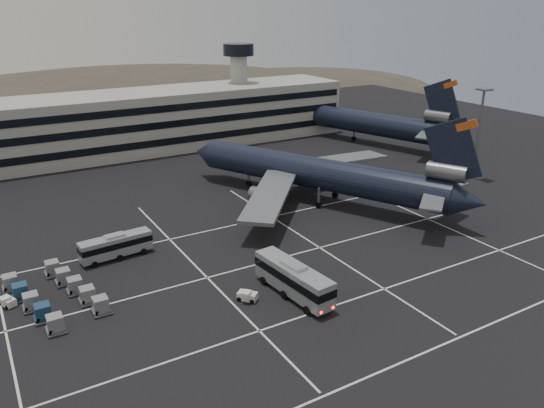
# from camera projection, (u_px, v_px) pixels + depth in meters

# --- Properties ---
(ground) EXTENTS (260.00, 260.00, 0.00)m
(ground) POSITION_uv_depth(u_px,v_px,m) (262.00, 279.00, 68.94)
(ground) COLOR black
(ground) RESTS_ON ground
(lane_markings) EXTENTS (90.00, 55.62, 0.01)m
(lane_markings) POSITION_uv_depth(u_px,v_px,m) (266.00, 275.00, 69.97)
(lane_markings) COLOR silver
(lane_markings) RESTS_ON ground
(terminal) EXTENTS (125.00, 26.00, 24.00)m
(terminal) POSITION_uv_depth(u_px,v_px,m) (99.00, 127.00, 122.41)
(terminal) COLOR gray
(terminal) RESTS_ON ground
(hills) EXTENTS (352.00, 180.00, 44.00)m
(hills) POSITION_uv_depth(u_px,v_px,m) (98.00, 122.00, 218.73)
(hills) COLOR #38332B
(hills) RESTS_ON ground
(lightpole_right) EXTENTS (2.40, 2.40, 18.28)m
(lightpole_right) POSITION_uv_depth(u_px,v_px,m) (480.00, 122.00, 104.39)
(lightpole_right) COLOR slate
(lightpole_right) RESTS_ON ground
(trijet_main) EXTENTS (43.00, 53.91, 18.08)m
(trijet_main) POSITION_uv_depth(u_px,v_px,m) (320.00, 174.00, 94.40)
(trijet_main) COLOR black
(trijet_main) RESTS_ON ground
(trijet_far) EXTENTS (26.19, 56.27, 18.08)m
(trijet_far) POSITION_uv_depth(u_px,v_px,m) (358.00, 121.00, 136.48)
(trijet_far) COLOR black
(trijet_far) RESTS_ON ground
(bus_near) EXTENTS (4.12, 12.65, 4.39)m
(bus_near) POSITION_uv_depth(u_px,v_px,m) (293.00, 278.00, 64.30)
(bus_near) COLOR #9FA2A7
(bus_near) RESTS_ON ground
(bus_far) EXTENTS (10.25, 3.28, 3.56)m
(bus_far) POSITION_uv_depth(u_px,v_px,m) (116.00, 245.00, 74.12)
(bus_far) COLOR #9FA2A7
(bus_far) RESTS_ON ground
(tug_a) EXTENTS (2.03, 2.44, 1.36)m
(tug_a) POSITION_uv_depth(u_px,v_px,m) (8.00, 301.00, 62.68)
(tug_a) COLOR silver
(tug_a) RESTS_ON ground
(tug_b) EXTENTS (2.54, 2.65, 1.48)m
(tug_b) POSITION_uv_depth(u_px,v_px,m) (248.00, 296.00, 63.78)
(tug_b) COLOR silver
(tug_b) RESTS_ON ground
(uld_cluster) EXTENTS (10.99, 16.62, 1.99)m
(uld_cluster) POSITION_uv_depth(u_px,v_px,m) (54.00, 294.00, 63.62)
(uld_cluster) COLOR #2D2D30
(uld_cluster) RESTS_ON ground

